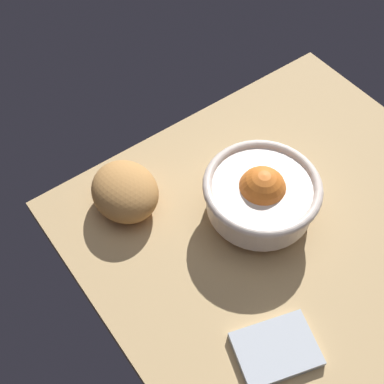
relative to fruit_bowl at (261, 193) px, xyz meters
The scene contains 4 objects.
ground_plane 9.70cm from the fruit_bowl, 59.83° to the right, with size 70.83×63.40×3.00cm, color tan.
fruit_bowl is the anchor object (origin of this frame).
bread_loaf 23.49cm from the fruit_bowl, 139.04° to the left, with size 13.06×11.31×7.81cm, color #BE8446.
napkin_spare 25.32cm from the fruit_bowl, 124.50° to the right, with size 11.96×8.73×1.43cm, color #B3BBC4.
Camera 1 is at (-42.03, -27.99, 75.29)cm, focal length 47.53 mm.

